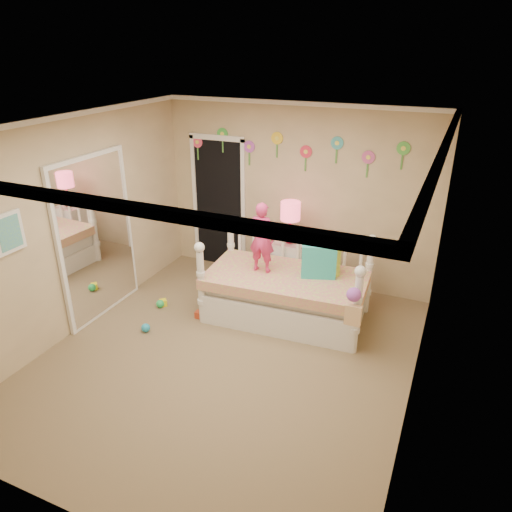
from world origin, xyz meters
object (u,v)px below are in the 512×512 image
at_px(child, 262,238).
at_px(nightstand, 289,267).
at_px(table_lamp, 290,216).
at_px(daybed, 286,279).

distance_m(child, nightstand, 1.04).
relative_size(nightstand, table_lamp, 1.22).
xyz_separation_m(child, nightstand, (0.10, 0.75, -0.71)).
height_order(child, nightstand, child).
xyz_separation_m(daybed, nightstand, (-0.23, 0.72, -0.19)).
bearing_deg(table_lamp, child, -97.75).
xyz_separation_m(nightstand, table_lamp, (0.00, 0.00, 0.76)).
bearing_deg(table_lamp, nightstand, -90.00).
bearing_deg(nightstand, daybed, -76.12).
bearing_deg(daybed, child, -177.82).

